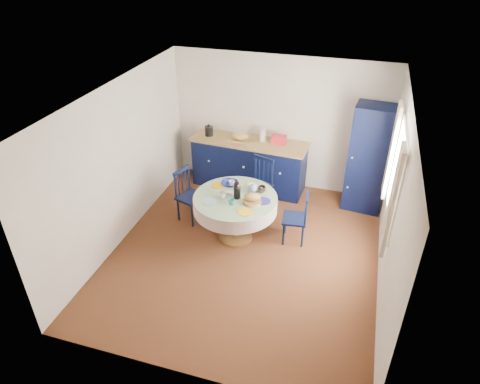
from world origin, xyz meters
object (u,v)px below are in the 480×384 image
object	(u,v)px
chair_far	(259,184)
mug_a	(222,195)
cobalt_bowl	(229,183)
dining_table	(236,204)
pantry_cabinet	(369,159)
chair_left	(189,195)
mug_b	(232,202)
mug_c	(262,189)
chair_right	(297,217)
kitchen_counter	(249,163)
mug_d	(232,183)

from	to	relation	value
chair_far	mug_a	distance (m)	1.14
cobalt_bowl	mug_a	bearing A→B (deg)	-88.64
dining_table	mug_a	xyz separation A→B (m)	(-0.20, -0.07, 0.17)
dining_table	chair_far	distance (m)	0.99
pantry_cabinet	mug_a	distance (m)	2.66
chair_far	mug_a	world-z (taller)	chair_far
chair_left	mug_b	bearing A→B (deg)	-100.88
mug_c	cobalt_bowl	xyz separation A→B (m)	(-0.55, 0.06, -0.02)
dining_table	mug_a	bearing A→B (deg)	-159.33
chair_right	cobalt_bowl	world-z (taller)	chair_right
chair_far	mug_b	xyz separation A→B (m)	(-0.13, -1.18, 0.35)
chair_right	cobalt_bowl	size ratio (longest dim) A/B	3.36
chair_left	mug_a	world-z (taller)	chair_left
chair_left	mug_c	xyz separation A→B (m)	(1.28, -0.06, 0.37)
chair_far	cobalt_bowl	distance (m)	0.80
dining_table	mug_a	size ratio (longest dim) A/B	11.00
kitchen_counter	mug_c	bearing A→B (deg)	-63.48
pantry_cabinet	mug_c	distance (m)	2.02
pantry_cabinet	dining_table	xyz separation A→B (m)	(-1.90, -1.55, -0.29)
pantry_cabinet	chair_left	size ratio (longest dim) A/B	2.07
mug_c	chair_right	bearing A→B (deg)	-2.84
mug_c	cobalt_bowl	distance (m)	0.56
chair_far	cobalt_bowl	xyz separation A→B (m)	(-0.33, -0.65, 0.33)
cobalt_bowl	pantry_cabinet	bearing A→B (deg)	30.31
kitchen_counter	chair_far	size ratio (longest dim) A/B	2.28
mug_c	cobalt_bowl	world-z (taller)	mug_c
mug_a	mug_d	world-z (taller)	mug_a
mug_a	mug_c	world-z (taller)	mug_c
chair_far	mug_a	xyz separation A→B (m)	(-0.32, -1.04, 0.35)
chair_right	mug_b	size ratio (longest dim) A/B	8.42
dining_table	cobalt_bowl	bearing A→B (deg)	123.18
chair_right	mug_c	world-z (taller)	mug_c
mug_d	mug_a	bearing A→B (deg)	-95.33
pantry_cabinet	chair_far	size ratio (longest dim) A/B	1.98
kitchen_counter	mug_b	xyz separation A→B (m)	(0.25, -1.88, 0.34)
mug_c	kitchen_counter	bearing A→B (deg)	113.07
pantry_cabinet	chair_left	bearing A→B (deg)	-150.59
kitchen_counter	mug_a	world-z (taller)	kitchen_counter
chair_far	mug_b	world-z (taller)	chair_far
chair_far	cobalt_bowl	size ratio (longest dim) A/B	3.72
chair_far	chair_right	bearing A→B (deg)	-23.79
mug_b	mug_d	bearing A→B (deg)	107.31
chair_far	cobalt_bowl	world-z (taller)	chair_far
mug_b	mug_d	xyz separation A→B (m)	(-0.16, 0.53, -0.00)
cobalt_bowl	mug_c	bearing A→B (deg)	-5.95
dining_table	mug_b	distance (m)	0.28
mug_a	mug_d	distance (m)	0.38
kitchen_counter	mug_c	xyz separation A→B (m)	(0.60, -1.40, 0.35)
mug_b	chair_right	bearing A→B (deg)	25.67
chair_right	mug_a	world-z (taller)	mug_a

